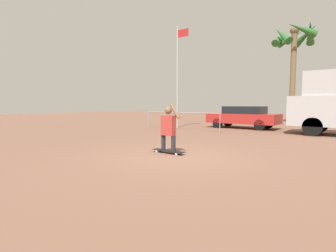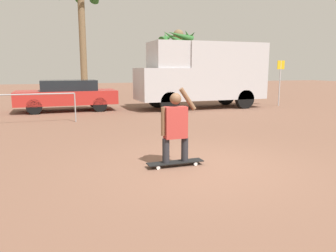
{
  "view_description": "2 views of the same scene",
  "coord_description": "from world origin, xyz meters",
  "px_view_note": "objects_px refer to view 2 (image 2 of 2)",
  "views": [
    {
      "loc": [
        4.54,
        -6.18,
        1.55
      ],
      "look_at": [
        -0.83,
        0.62,
        0.83
      ],
      "focal_mm": 28.0,
      "sensor_mm": 36.0,
      "label": 1
    },
    {
      "loc": [
        -2.76,
        -5.66,
        1.92
      ],
      "look_at": [
        -0.35,
        1.15,
        0.66
      ],
      "focal_mm": 35.0,
      "sensor_mm": 36.0,
      "label": 2
    }
  ],
  "objects_px": {
    "camper_van": "(203,73)",
    "parked_car_red": "(67,95)",
    "skateboard": "(175,162)",
    "palm_tree_near_van": "(178,43)",
    "person_skateboarder": "(175,124)",
    "street_sign": "(280,77)"
  },
  "relations": [
    {
      "from": "camper_van",
      "to": "skateboard",
      "type": "bearing_deg",
      "value": -118.52
    },
    {
      "from": "parked_car_red",
      "to": "skateboard",
      "type": "bearing_deg",
      "value": -80.77
    },
    {
      "from": "palm_tree_near_van",
      "to": "street_sign",
      "type": "distance_m",
      "value": 11.35
    },
    {
      "from": "skateboard",
      "to": "palm_tree_near_van",
      "type": "relative_size",
      "value": 0.23
    },
    {
      "from": "street_sign",
      "to": "person_skateboarder",
      "type": "bearing_deg",
      "value": -137.09
    },
    {
      "from": "camper_van",
      "to": "street_sign",
      "type": "bearing_deg",
      "value": -7.55
    },
    {
      "from": "person_skateboarder",
      "to": "camper_van",
      "type": "height_order",
      "value": "camper_van"
    },
    {
      "from": "skateboard",
      "to": "street_sign",
      "type": "distance_m",
      "value": 12.3
    },
    {
      "from": "camper_van",
      "to": "parked_car_red",
      "type": "xyz_separation_m",
      "value": [
        -6.42,
        0.96,
        -0.98
      ]
    },
    {
      "from": "skateboard",
      "to": "street_sign",
      "type": "height_order",
      "value": "street_sign"
    },
    {
      "from": "skateboard",
      "to": "parked_car_red",
      "type": "xyz_separation_m",
      "value": [
        -1.6,
        9.82,
        0.68
      ]
    },
    {
      "from": "person_skateboarder",
      "to": "palm_tree_near_van",
      "type": "bearing_deg",
      "value": 68.66
    },
    {
      "from": "palm_tree_near_van",
      "to": "camper_van",
      "type": "bearing_deg",
      "value": -104.63
    },
    {
      "from": "skateboard",
      "to": "palm_tree_near_van",
      "type": "distance_m",
      "value": 21.09
    },
    {
      "from": "camper_van",
      "to": "palm_tree_near_van",
      "type": "relative_size",
      "value": 1.25
    },
    {
      "from": "person_skateboarder",
      "to": "parked_car_red",
      "type": "bearing_deg",
      "value": 99.22
    },
    {
      "from": "person_skateboarder",
      "to": "skateboard",
      "type": "bearing_deg",
      "value": 0.0
    },
    {
      "from": "person_skateboarder",
      "to": "camper_van",
      "type": "bearing_deg",
      "value": 61.47
    },
    {
      "from": "skateboard",
      "to": "parked_car_red",
      "type": "distance_m",
      "value": 9.98
    },
    {
      "from": "person_skateboarder",
      "to": "street_sign",
      "type": "bearing_deg",
      "value": 42.91
    },
    {
      "from": "skateboard",
      "to": "person_skateboarder",
      "type": "distance_m",
      "value": 0.78
    },
    {
      "from": "street_sign",
      "to": "camper_van",
      "type": "bearing_deg",
      "value": 172.45
    }
  ]
}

